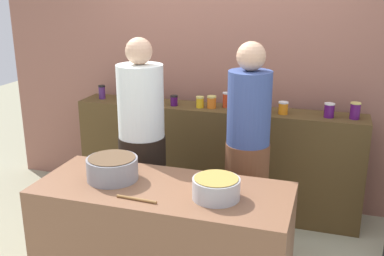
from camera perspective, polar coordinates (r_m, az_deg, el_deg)
The scene contains 20 objects.
storefront_wall at distance 4.47m, azimuth 4.31°, elevation 9.55°, with size 4.80×0.12×3.00m, color #976150.
display_shelf at distance 4.39m, azimuth 2.96°, elevation -3.91°, with size 2.70×0.36×1.03m, color #4F3B1D.
prep_table at distance 3.23m, azimuth -3.59°, elevation -14.13°, with size 1.70×0.70×0.83m, color brown.
preserve_jar_0 at distance 4.63m, azimuth -11.20°, elevation 4.45°, with size 0.07×0.07×0.14m.
preserve_jar_1 at distance 4.60m, azimuth -8.29°, elevation 4.41°, with size 0.07×0.07×0.12m.
preserve_jar_2 at distance 4.39m, azimuth -5.54°, elevation 4.06°, with size 0.08×0.08×0.14m.
preserve_jar_3 at distance 4.28m, azimuth -2.26°, elevation 3.46°, with size 0.07×0.07×0.10m.
preserve_jar_4 at distance 4.21m, azimuth 1.01°, elevation 3.28°, with size 0.07×0.07×0.11m.
preserve_jar_5 at distance 4.19m, azimuth 2.47°, elevation 3.27°, with size 0.09×0.09×0.11m.
preserve_jar_6 at distance 4.22m, azimuth 4.31°, elevation 3.54°, with size 0.07×0.07×0.14m.
preserve_jar_7 at distance 4.13m, azimuth 5.54°, elevation 3.16°, with size 0.07×0.07×0.14m.
preserve_jar_8 at distance 4.07m, azimuth 9.06°, elevation 2.64°, with size 0.09×0.09×0.12m.
preserve_jar_9 at distance 4.07m, azimuth 11.34°, elevation 2.49°, with size 0.09×0.09×0.11m.
preserve_jar_10 at distance 4.06m, azimuth 16.79°, elevation 2.14°, with size 0.09×0.09×0.12m.
preserve_jar_11 at distance 4.07m, azimuth 19.74°, elevation 2.05°, with size 0.09×0.09×0.14m.
cooking_pot_left at distance 3.17m, azimuth -9.93°, elevation -5.00°, with size 0.35×0.35×0.16m.
cooking_pot_center at distance 2.86m, azimuth 3.04°, elevation -7.52°, with size 0.30×0.30×0.14m.
wooden_spoon at distance 2.87m, azimuth -6.96°, elevation -8.82°, with size 0.02×0.02×0.27m, color #9E703D.
cook_with_tongs at distance 3.75m, azimuth -6.22°, elevation -3.37°, with size 0.38×0.38×1.73m.
cook_in_cap at distance 3.63m, azimuth 6.92°, elevation -4.10°, with size 0.35×0.35×1.72m.
Camera 1 is at (1.02, -2.86, 2.10)m, focal length 42.63 mm.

